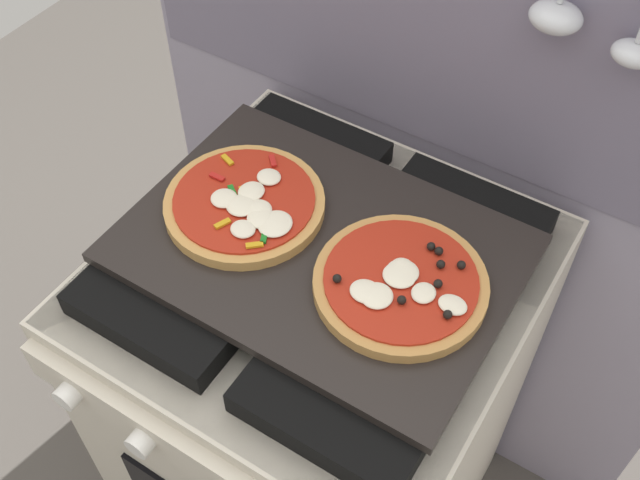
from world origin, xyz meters
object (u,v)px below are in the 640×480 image
(baking_tray, at_px, (320,248))
(pizza_left, at_px, (245,205))
(pizza_right, at_px, (401,283))
(stove, at_px, (320,405))

(baking_tray, distance_m, pizza_left, 0.13)
(baking_tray, distance_m, pizza_right, 0.13)
(pizza_left, bearing_deg, pizza_right, -1.16)
(baking_tray, bearing_deg, pizza_left, -178.57)
(pizza_right, bearing_deg, stove, 177.06)
(pizza_right, bearing_deg, baking_tray, 176.35)
(baking_tray, height_order, pizza_right, pizza_right)
(stove, xyz_separation_m, baking_tray, (0.00, 0.00, 0.46))
(stove, xyz_separation_m, pizza_left, (-0.13, -0.00, 0.48))
(stove, height_order, pizza_left, pizza_left)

